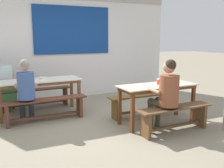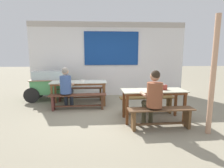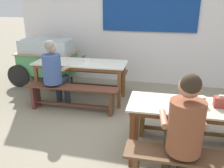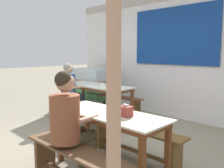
{
  "view_description": "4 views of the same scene",
  "coord_description": "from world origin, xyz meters",
  "px_view_note": "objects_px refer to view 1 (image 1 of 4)",
  "views": [
    {
      "loc": [
        -1.77,
        -4.48,
        1.69
      ],
      "look_at": [
        0.35,
        0.22,
        0.73
      ],
      "focal_mm": 40.13,
      "sensor_mm": 36.0,
      "label": 1
    },
    {
      "loc": [
        -0.3,
        -4.81,
        1.66
      ],
      "look_at": [
        0.05,
        0.76,
        0.74
      ],
      "focal_mm": 28.92,
      "sensor_mm": 36.0,
      "label": 2
    },
    {
      "loc": [
        0.68,
        -3.15,
        1.96
      ],
      "look_at": [
        -0.15,
        0.15,
        0.72
      ],
      "focal_mm": 38.26,
      "sensor_mm": 36.0,
      "label": 3
    },
    {
      "loc": [
        3.17,
        -2.5,
        1.53
      ],
      "look_at": [
        -0.23,
        0.8,
        0.9
      ],
      "focal_mm": 39.0,
      "sensor_mm": 36.0,
      "label": 4
    }
  ],
  "objects_px": {
    "bench_far_front": "(45,106)",
    "soup_bowl": "(43,78)",
    "dining_table_far": "(39,83)",
    "bench_far_back": "(36,96)",
    "person_near_front": "(166,91)",
    "bench_near_back": "(142,102)",
    "tissue_box": "(168,80)",
    "dining_table_near": "(157,89)",
    "bench_near_front": "(175,115)",
    "person_left_back_turned": "(26,87)",
    "condiment_jar": "(159,82)"
  },
  "relations": [
    {
      "from": "dining_table_far",
      "to": "dining_table_near",
      "type": "xyz_separation_m",
      "value": [
        2.03,
        -1.55,
        -0.01
      ]
    },
    {
      "from": "bench_near_front",
      "to": "soup_bowl",
      "type": "relative_size",
      "value": 9.18
    },
    {
      "from": "dining_table_far",
      "to": "tissue_box",
      "type": "bearing_deg",
      "value": -33.53
    },
    {
      "from": "person_left_back_turned",
      "to": "soup_bowl",
      "type": "distance_m",
      "value": 0.71
    },
    {
      "from": "person_near_front",
      "to": "bench_far_back",
      "type": "bearing_deg",
      "value": 126.57
    },
    {
      "from": "dining_table_far",
      "to": "tissue_box",
      "type": "xyz_separation_m",
      "value": [
        2.29,
        -1.52,
        0.14
      ]
    },
    {
      "from": "dining_table_near",
      "to": "bench_near_front",
      "type": "distance_m",
      "value": 0.66
    },
    {
      "from": "dining_table_far",
      "to": "bench_far_front",
      "type": "xyz_separation_m",
      "value": [
        0.02,
        -0.54,
        -0.38
      ]
    },
    {
      "from": "condiment_jar",
      "to": "person_left_back_turned",
      "type": "bearing_deg",
      "value": 156.76
    },
    {
      "from": "dining_table_far",
      "to": "person_left_back_turned",
      "type": "bearing_deg",
      "value": -122.93
    },
    {
      "from": "bench_near_back",
      "to": "tissue_box",
      "type": "height_order",
      "value": "tissue_box"
    },
    {
      "from": "dining_table_near",
      "to": "person_left_back_turned",
      "type": "xyz_separation_m",
      "value": [
        -2.35,
        1.06,
        0.04
      ]
    },
    {
      "from": "tissue_box",
      "to": "dining_table_near",
      "type": "bearing_deg",
      "value": -173.99
    },
    {
      "from": "dining_table_near",
      "to": "person_left_back_turned",
      "type": "height_order",
      "value": "person_left_back_turned"
    },
    {
      "from": "bench_far_back",
      "to": "tissue_box",
      "type": "xyz_separation_m",
      "value": [
        2.32,
        -2.06,
        0.54
      ]
    },
    {
      "from": "tissue_box",
      "to": "soup_bowl",
      "type": "relative_size",
      "value": 0.93
    },
    {
      "from": "bench_far_back",
      "to": "bench_far_front",
      "type": "xyz_separation_m",
      "value": [
        0.05,
        -1.08,
        0.02
      ]
    },
    {
      "from": "bench_near_back",
      "to": "person_left_back_turned",
      "type": "xyz_separation_m",
      "value": [
        -2.33,
        0.52,
        0.42
      ]
    },
    {
      "from": "bench_near_front",
      "to": "person_left_back_turned",
      "type": "distance_m",
      "value": 2.89
    },
    {
      "from": "bench_near_back",
      "to": "tissue_box",
      "type": "xyz_separation_m",
      "value": [
        0.28,
        -0.51,
        0.53
      ]
    },
    {
      "from": "dining_table_near",
      "to": "tissue_box",
      "type": "xyz_separation_m",
      "value": [
        0.26,
        0.03,
        0.15
      ]
    },
    {
      "from": "tissue_box",
      "to": "bench_far_front",
      "type": "bearing_deg",
      "value": 156.67
    },
    {
      "from": "condiment_jar",
      "to": "soup_bowl",
      "type": "distance_m",
      "value": 2.55
    },
    {
      "from": "bench_far_front",
      "to": "soup_bowl",
      "type": "height_order",
      "value": "soup_bowl"
    },
    {
      "from": "bench_near_back",
      "to": "condiment_jar",
      "type": "relative_size",
      "value": 14.2
    },
    {
      "from": "bench_near_front",
      "to": "condiment_jar",
      "type": "relative_size",
      "value": 13.67
    },
    {
      "from": "soup_bowl",
      "to": "bench_far_front",
      "type": "bearing_deg",
      "value": -96.6
    },
    {
      "from": "dining_table_far",
      "to": "condiment_jar",
      "type": "height_order",
      "value": "condiment_jar"
    },
    {
      "from": "bench_near_front",
      "to": "tissue_box",
      "type": "distance_m",
      "value": 0.81
    },
    {
      "from": "bench_far_back",
      "to": "soup_bowl",
      "type": "height_order",
      "value": "soup_bowl"
    },
    {
      "from": "dining_table_near",
      "to": "person_near_front",
      "type": "distance_m",
      "value": 0.51
    },
    {
      "from": "bench_far_back",
      "to": "person_near_front",
      "type": "height_order",
      "value": "person_near_front"
    },
    {
      "from": "person_near_front",
      "to": "person_left_back_turned",
      "type": "xyz_separation_m",
      "value": [
        -2.2,
        1.54,
        -0.03
      ]
    },
    {
      "from": "person_near_front",
      "to": "condiment_jar",
      "type": "distance_m",
      "value": 0.55
    },
    {
      "from": "bench_near_back",
      "to": "tissue_box",
      "type": "bearing_deg",
      "value": -61.47
    },
    {
      "from": "soup_bowl",
      "to": "bench_far_back",
      "type": "bearing_deg",
      "value": 104.68
    },
    {
      "from": "bench_near_back",
      "to": "soup_bowl",
      "type": "height_order",
      "value": "soup_bowl"
    },
    {
      "from": "person_near_front",
      "to": "tissue_box",
      "type": "distance_m",
      "value": 0.66
    },
    {
      "from": "condiment_jar",
      "to": "soup_bowl",
      "type": "relative_size",
      "value": 0.67
    },
    {
      "from": "bench_far_back",
      "to": "tissue_box",
      "type": "distance_m",
      "value": 3.15
    },
    {
      "from": "bench_near_front",
      "to": "soup_bowl",
      "type": "height_order",
      "value": "soup_bowl"
    },
    {
      "from": "dining_table_near",
      "to": "bench_far_back",
      "type": "xyz_separation_m",
      "value": [
        -2.06,
        2.09,
        -0.39
      ]
    },
    {
      "from": "tissue_box",
      "to": "bench_far_back",
      "type": "bearing_deg",
      "value": 138.36
    },
    {
      "from": "dining_table_near",
      "to": "bench_far_back",
      "type": "bearing_deg",
      "value": 134.56
    },
    {
      "from": "dining_table_far",
      "to": "bench_near_front",
      "type": "distance_m",
      "value": 2.95
    },
    {
      "from": "bench_far_back",
      "to": "person_left_back_turned",
      "type": "distance_m",
      "value": 1.15
    },
    {
      "from": "person_near_front",
      "to": "tissue_box",
      "type": "xyz_separation_m",
      "value": [
        0.41,
        0.51,
        0.08
      ]
    },
    {
      "from": "dining_table_near",
      "to": "tissue_box",
      "type": "relative_size",
      "value": 10.56
    },
    {
      "from": "dining_table_far",
      "to": "dining_table_near",
      "type": "bearing_deg",
      "value": -37.29
    },
    {
      "from": "bench_far_back",
      "to": "bench_far_front",
      "type": "bearing_deg",
      "value": -87.4
    }
  ]
}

